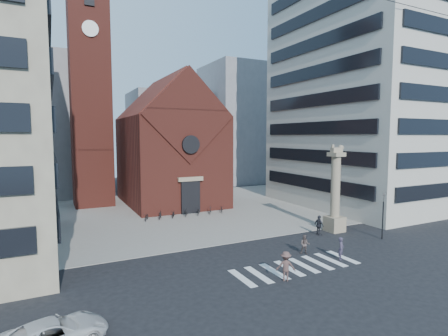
{
  "coord_description": "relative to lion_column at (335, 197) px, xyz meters",
  "views": [
    {
      "loc": [
        -15.19,
        -22.67,
        9.46
      ],
      "look_at": [
        0.15,
        8.0,
        6.35
      ],
      "focal_mm": 28.0,
      "sensor_mm": 36.0,
      "label": 1
    }
  ],
  "objects": [
    {
      "name": "traffic_light",
      "position": [
        1.99,
        -4.0,
        -1.17
      ],
      "size": [
        0.13,
        0.16,
        4.3
      ],
      "color": "black",
      "rests_on": "ground"
    },
    {
      "name": "pedestrian_3",
      "position": [
        -11.63,
        -7.62,
        -2.48
      ],
      "size": [
        1.46,
        1.29,
        1.96
      ],
      "primitive_type": "imported",
      "rotation": [
        0.0,
        0.0,
        2.57
      ],
      "color": "brown",
      "rests_on": "ground"
    },
    {
      "name": "pedestrian_0",
      "position": [
        -5.41,
        -6.27,
        -2.59
      ],
      "size": [
        0.76,
        0.7,
        1.73
      ],
      "primitive_type": "imported",
      "rotation": [
        0.0,
        0.0,
        0.6
      ],
      "color": "#3A3347",
      "rests_on": "ground"
    },
    {
      "name": "lion_column",
      "position": [
        0.0,
        0.0,
        0.0
      ],
      "size": [
        1.63,
        1.6,
        8.68
      ],
      "color": "gray",
      "rests_on": "ground"
    },
    {
      "name": "pedestrian_2",
      "position": [
        -2.36,
        -0.41,
        -2.49
      ],
      "size": [
        0.5,
        1.14,
        1.93
      ],
      "primitive_type": "imported",
      "rotation": [
        0.0,
        0.0,
        1.6
      ],
      "color": "#26272E",
      "rests_on": "ground"
    },
    {
      "name": "campanile",
      "position": [
        -20.01,
        25.0,
        12.28
      ],
      "size": [
        5.5,
        5.5,
        31.2
      ],
      "color": "maroon",
      "rests_on": "ground"
    },
    {
      "name": "scooter_4",
      "position": [
        -9.47,
        12.69,
        -2.99
      ],
      "size": [
        1.16,
        1.67,
        0.83
      ],
      "primitive_type": "imported",
      "rotation": [
        0.0,
        0.0,
        -0.43
      ],
      "color": "black",
      "rests_on": "piazza"
    },
    {
      "name": "white_car",
      "position": [
        -25.38,
        -8.96,
        -2.8
      ],
      "size": [
        5.09,
        3.17,
        1.31
      ],
      "primitive_type": "imported",
      "rotation": [
        0.0,
        0.0,
        1.8
      ],
      "color": "silver",
      "rests_on": "ground"
    },
    {
      "name": "piazza",
      "position": [
        -10.01,
        16.0,
        -3.43
      ],
      "size": [
        46.0,
        30.0,
        0.05
      ],
      "primitive_type": "cube",
      "color": "gray",
      "rests_on": "ground"
    },
    {
      "name": "scooter_6",
      "position": [
        -6.33,
        12.69,
        -2.99
      ],
      "size": [
        1.16,
        1.67,
        0.83
      ],
      "primitive_type": "imported",
      "rotation": [
        0.0,
        0.0,
        -0.43
      ],
      "color": "black",
      "rests_on": "piazza"
    },
    {
      "name": "pedestrian_1",
      "position": [
        -7.1,
        -4.07,
        -2.67
      ],
      "size": [
        0.97,
        0.95,
        1.58
      ],
      "primitive_type": "imported",
      "rotation": [
        0.0,
        0.0,
        -0.68
      ],
      "color": "#544643",
      "rests_on": "ground"
    },
    {
      "name": "church",
      "position": [
        -10.01,
        22.04,
        4.53
      ],
      "size": [
        12.0,
        16.65,
        18.0
      ],
      "color": "maroon",
      "rests_on": "ground"
    },
    {
      "name": "scooter_1",
      "position": [
        -14.18,
        12.69,
        -2.95
      ],
      "size": [
        1.03,
        1.57,
        0.92
      ],
      "primitive_type": "imported",
      "rotation": [
        0.0,
        0.0,
        -0.43
      ],
      "color": "black",
      "rests_on": "piazza"
    },
    {
      "name": "scooter_2",
      "position": [
        -12.61,
        12.69,
        -2.99
      ],
      "size": [
        1.16,
        1.67,
        0.83
      ],
      "primitive_type": "imported",
      "rotation": [
        0.0,
        0.0,
        -0.43
      ],
      "color": "black",
      "rests_on": "piazza"
    },
    {
      "name": "scooter_5",
      "position": [
        -7.9,
        12.69,
        -2.95
      ],
      "size": [
        1.03,
        1.57,
        0.92
      ],
      "primitive_type": "imported",
      "rotation": [
        0.0,
        0.0,
        -0.43
      ],
      "color": "black",
      "rests_on": "piazza"
    },
    {
      "name": "bg_block_mid",
      "position": [
        -4.01,
        42.0,
        5.54
      ],
      "size": [
        14.0,
        12.0,
        18.0
      ],
      "primitive_type": "cube",
      "color": "gray",
      "rests_on": "ground"
    },
    {
      "name": "building_right",
      "position": [
        13.99,
        9.0,
        12.54
      ],
      "size": [
        18.0,
        22.0,
        32.0
      ],
      "primitive_type": "cube",
      "color": "#B9B4A7",
      "rests_on": "ground"
    },
    {
      "name": "scooter_3",
      "position": [
        -11.04,
        12.69,
        -2.95
      ],
      "size": [
        1.03,
        1.57,
        0.92
      ],
      "primitive_type": "imported",
      "rotation": [
        0.0,
        0.0,
        -0.43
      ],
      "color": "black",
      "rests_on": "piazza"
    },
    {
      "name": "zebra_crossing",
      "position": [
        -9.46,
        -6.0,
        -3.45
      ],
      "size": [
        10.2,
        3.2,
        0.01
      ],
      "primitive_type": null,
      "color": "white",
      "rests_on": "ground"
    },
    {
      "name": "ground",
      "position": [
        -10.01,
        -3.0,
        -3.46
      ],
      "size": [
        120.0,
        120.0,
        0.0
      ],
      "primitive_type": "plane",
      "color": "black",
      "rests_on": "ground"
    },
    {
      "name": "bg_block_left",
      "position": [
        -30.01,
        37.0,
        7.54
      ],
      "size": [
        16.0,
        14.0,
        22.0
      ],
      "primitive_type": "cube",
      "color": "gray",
      "rests_on": "ground"
    },
    {
      "name": "bg_block_right",
      "position": [
        11.99,
        39.0,
        8.54
      ],
      "size": [
        16.0,
        14.0,
        24.0
      ],
      "primitive_type": "cube",
      "color": "gray",
      "rests_on": "ground"
    },
    {
      "name": "scooter_0",
      "position": [
        -15.75,
        12.69,
        -2.99
      ],
      "size": [
        1.16,
        1.67,
        0.83
      ],
      "primitive_type": "imported",
      "rotation": [
        0.0,
        0.0,
        -0.43
      ],
      "color": "black",
      "rests_on": "piazza"
    }
  ]
}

